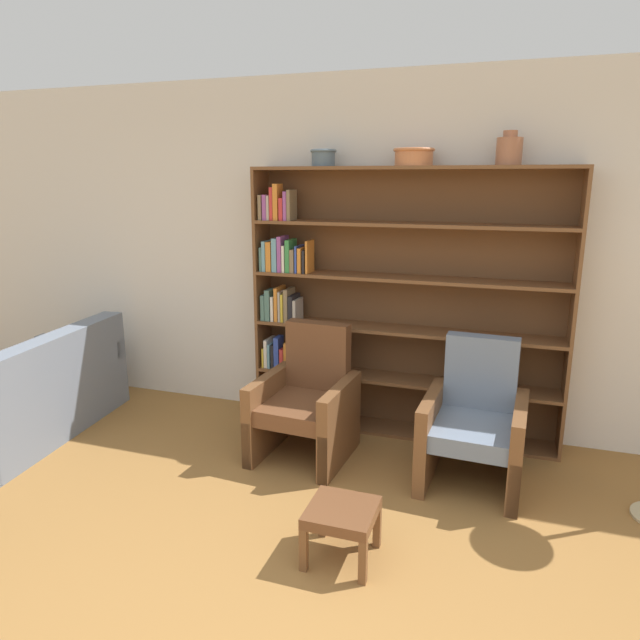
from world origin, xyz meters
The scene contains 9 objects.
wall_back centered at (0.00, 2.83, 1.38)m, with size 12.00×0.06×2.75m.
bookshelf centered at (-0.19, 2.66, 0.98)m, with size 2.38×0.30×2.06m.
bowl_sage centered at (-0.62, 2.64, 2.13)m, with size 0.20×0.20×0.12m.
bowl_stoneware centered at (0.06, 2.64, 2.13)m, with size 0.29×0.29×0.12m.
vase_tall centered at (0.70, 2.64, 2.16)m, with size 0.17×0.17×0.23m.
couch centered at (-2.73, 1.64, 0.29)m, with size 1.00×1.75×0.82m.
armchair_leather centered at (-0.56, 2.06, 0.39)m, with size 0.68×0.72×0.94m.
armchair_cushioned centered at (0.62, 2.06, 0.39)m, with size 0.67×0.71×0.94m.
footstool centered at (0.03, 0.98, 0.24)m, with size 0.35×0.35×0.30m.
Camera 1 is at (0.76, -1.57, 1.97)m, focal length 32.00 mm.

